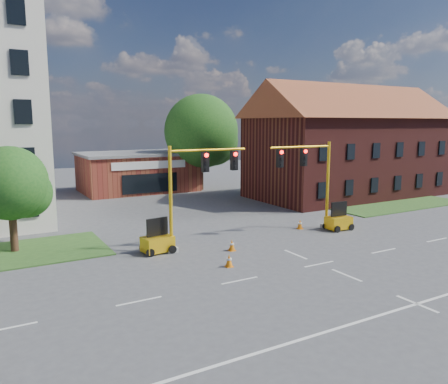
{
  "coord_description": "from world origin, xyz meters",
  "views": [
    {
      "loc": [
        -15.52,
        -17.04,
        7.44
      ],
      "look_at": [
        -0.2,
        10.0,
        2.57
      ],
      "focal_mm": 35.0,
      "sensor_mm": 36.0,
      "label": 1
    }
  ],
  "objects_px": {
    "signal_mast_west": "(196,184)",
    "trailer_west": "(158,242)",
    "signal_mast_east": "(310,175)",
    "trailer_east": "(338,221)",
    "pickup_white": "(314,197)"
  },
  "relations": [
    {
      "from": "signal_mast_west",
      "to": "trailer_west",
      "type": "relative_size",
      "value": 3.15
    },
    {
      "from": "signal_mast_east",
      "to": "trailer_west",
      "type": "relative_size",
      "value": 3.15
    },
    {
      "from": "trailer_west",
      "to": "trailer_east",
      "type": "distance_m",
      "value": 13.2
    },
    {
      "from": "signal_mast_east",
      "to": "trailer_east",
      "type": "bearing_deg",
      "value": -21.05
    },
    {
      "from": "signal_mast_east",
      "to": "trailer_west",
      "type": "bearing_deg",
      "value": 178.43
    },
    {
      "from": "trailer_west",
      "to": "pickup_white",
      "type": "bearing_deg",
      "value": 13.86
    },
    {
      "from": "signal_mast_east",
      "to": "pickup_white",
      "type": "bearing_deg",
      "value": 46.69
    },
    {
      "from": "signal_mast_west",
      "to": "pickup_white",
      "type": "xyz_separation_m",
      "value": [
        15.89,
        7.61,
        -3.23
      ]
    },
    {
      "from": "signal_mast_east",
      "to": "signal_mast_west",
      "type": "bearing_deg",
      "value": 180.0
    },
    {
      "from": "trailer_west",
      "to": "signal_mast_east",
      "type": "bearing_deg",
      "value": -9.5
    },
    {
      "from": "signal_mast_west",
      "to": "trailer_east",
      "type": "relative_size",
      "value": 3.23
    },
    {
      "from": "trailer_west",
      "to": "pickup_white",
      "type": "relative_size",
      "value": 0.4
    },
    {
      "from": "signal_mast_west",
      "to": "signal_mast_east",
      "type": "relative_size",
      "value": 1.0
    },
    {
      "from": "trailer_west",
      "to": "signal_mast_west",
      "type": "bearing_deg",
      "value": -15.21
    },
    {
      "from": "trailer_west",
      "to": "pickup_white",
      "type": "height_order",
      "value": "trailer_west"
    }
  ]
}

